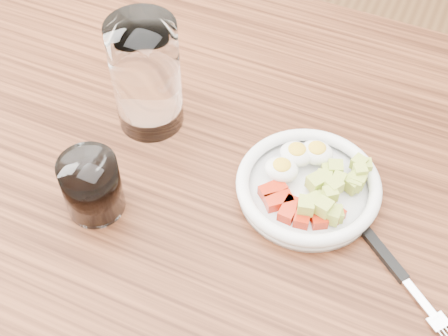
% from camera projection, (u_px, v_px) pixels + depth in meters
% --- Properties ---
extents(dining_table, '(1.50, 0.90, 0.77)m').
position_uv_depth(dining_table, '(227.00, 230.00, 0.92)').
color(dining_table, brown).
rests_on(dining_table, ground).
extents(bowl, '(0.19, 0.19, 0.05)m').
position_uv_depth(bowl, '(309.00, 185.00, 0.83)').
color(bowl, white).
rests_on(bowl, dining_table).
extents(fork, '(0.17, 0.14, 0.01)m').
position_uv_depth(fork, '(394.00, 267.00, 0.76)').
color(fork, black).
rests_on(fork, dining_table).
extents(water_glass, '(0.10, 0.10, 0.17)m').
position_uv_depth(water_glass, '(146.00, 76.00, 0.86)').
color(water_glass, white).
rests_on(water_glass, dining_table).
extents(coffee_glass, '(0.08, 0.08, 0.09)m').
position_uv_depth(coffee_glass, '(92.00, 186.00, 0.79)').
color(coffee_glass, white).
rests_on(coffee_glass, dining_table).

